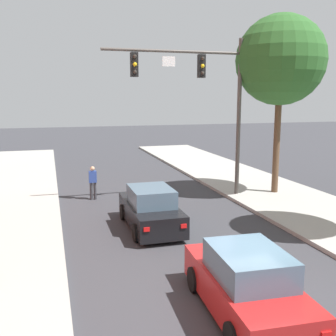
{
  "coord_description": "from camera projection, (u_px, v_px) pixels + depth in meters",
  "views": [
    {
      "loc": [
        -4.26,
        -7.85,
        4.94
      ],
      "look_at": [
        0.42,
        7.91,
        2.0
      ],
      "focal_mm": 42.74,
      "sensor_mm": 36.0,
      "label": 1
    }
  ],
  "objects": [
    {
      "name": "car_lead_black",
      "position": [
        150.0,
        210.0,
        15.12
      ],
      "size": [
        1.85,
        4.25,
        1.6
      ],
      "color": "black",
      "rests_on": "ground"
    },
    {
      "name": "traffic_signal_mast",
      "position": [
        203.0,
        88.0,
        18.63
      ],
      "size": [
        6.69,
        0.38,
        7.5
      ],
      "color": "#514C47",
      "rests_on": "sidewalk_right"
    },
    {
      "name": "pedestrian_crossing_road",
      "position": [
        93.0,
        181.0,
        19.32
      ],
      "size": [
        0.36,
        0.22,
        1.64
      ],
      "color": "#333338",
      "rests_on": "ground"
    },
    {
      "name": "street_tree_second",
      "position": [
        281.0,
        61.0,
        19.28
      ],
      "size": [
        4.35,
        4.35,
        8.7
      ],
      "color": "brown",
      "rests_on": "sidewalk_right"
    },
    {
      "name": "car_following_red",
      "position": [
        246.0,
        285.0,
        9.08
      ],
      "size": [
        2.02,
        4.32,
        1.6
      ],
      "color": "#B21E1E",
      "rests_on": "ground"
    },
    {
      "name": "ground_plane",
      "position": [
        246.0,
        308.0,
        9.47
      ],
      "size": [
        120.0,
        120.0,
        0.0
      ],
      "primitive_type": "plane",
      "color": "#38383D"
    }
  ]
}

